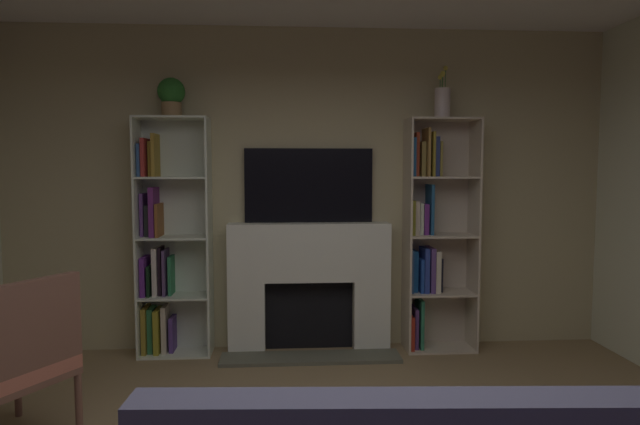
% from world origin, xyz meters
% --- Properties ---
extents(wall_back_accent, '(5.50, 0.06, 2.86)m').
position_xyz_m(wall_back_accent, '(0.00, 2.68, 1.43)').
color(wall_back_accent, tan).
rests_on(wall_back_accent, ground_plane).
extents(fireplace, '(1.53, 0.53, 1.14)m').
position_xyz_m(fireplace, '(0.00, 2.53, 0.61)').
color(fireplace, white).
rests_on(fireplace, ground_plane).
extents(tv, '(1.14, 0.06, 0.66)m').
position_xyz_m(tv, '(0.00, 2.62, 1.47)').
color(tv, black).
rests_on(tv, fireplace).
extents(bookshelf_left, '(0.62, 0.31, 2.06)m').
position_xyz_m(bookshelf_left, '(-1.24, 2.54, 0.93)').
color(bookshelf_left, silver).
rests_on(bookshelf_left, ground_plane).
extents(bookshelf_right, '(0.62, 0.33, 2.06)m').
position_xyz_m(bookshelf_right, '(1.09, 2.53, 1.02)').
color(bookshelf_right, beige).
rests_on(bookshelf_right, ground_plane).
extents(potted_plant, '(0.23, 0.23, 0.33)m').
position_xyz_m(potted_plant, '(-1.17, 2.50, 2.24)').
color(potted_plant, '#A07C4E').
rests_on(potted_plant, bookshelf_left).
extents(vase_with_flowers, '(0.14, 0.14, 0.45)m').
position_xyz_m(vase_with_flowers, '(1.17, 2.50, 2.20)').
color(vase_with_flowers, beige).
rests_on(vase_with_flowers, bookshelf_right).
extents(armchair, '(0.85, 0.85, 1.00)m').
position_xyz_m(armchair, '(-1.79, 0.91, 0.52)').
color(armchair, brown).
rests_on(armchair, ground_plane).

